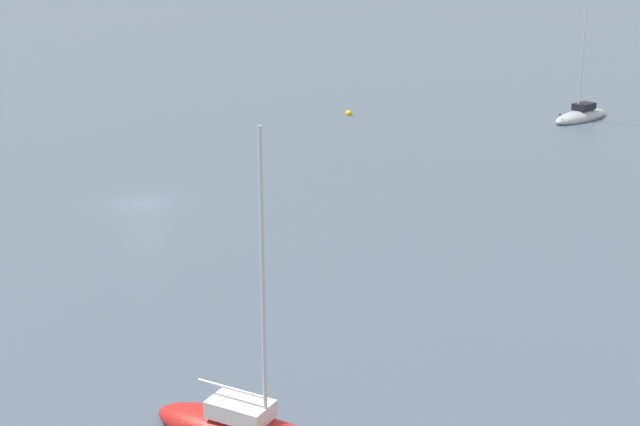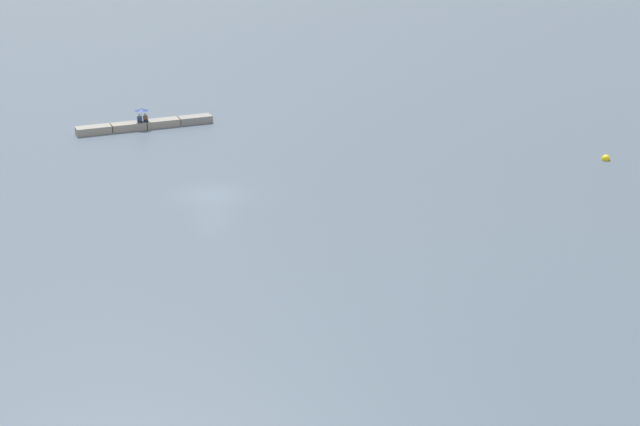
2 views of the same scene
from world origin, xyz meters
name	(u,v)px [view 2 (image 2 of 2)]	position (x,y,z in m)	size (l,w,h in m)	color
ground_plane	(211,194)	(0.00, 0.00, 0.00)	(500.00, 500.00, 0.00)	#475666
seawall_pier	(146,125)	(0.00, -20.31, 0.34)	(12.52, 1.44, 0.67)	gray
person_seated_brown_left	(146,119)	(-0.02, -20.15, 0.93)	(0.41, 0.61, 0.73)	#1E2333
person_seated_blue_right	(140,120)	(0.54, -20.11, 0.93)	(0.41, 0.61, 0.73)	#1E2333
umbrella_open_navy	(141,110)	(0.26, -20.34, 1.78)	(1.23, 1.23, 1.27)	black
mooring_buoy_mid	(606,159)	(-31.67, 5.02, 0.12)	(0.67, 0.67, 0.67)	yellow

